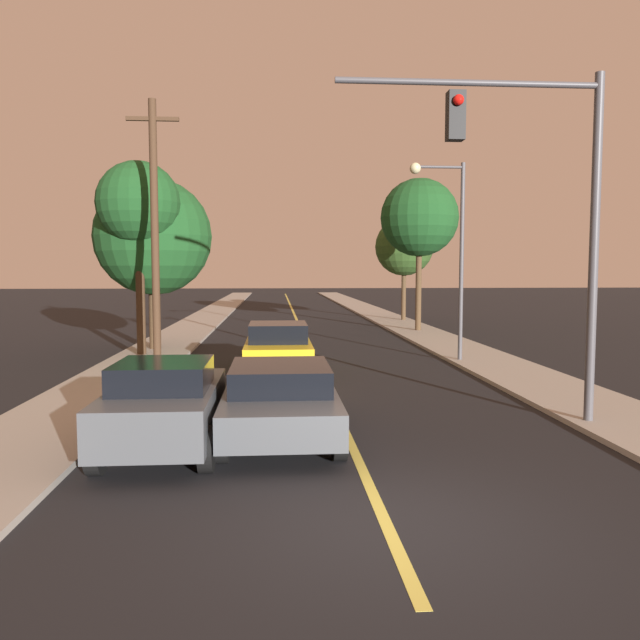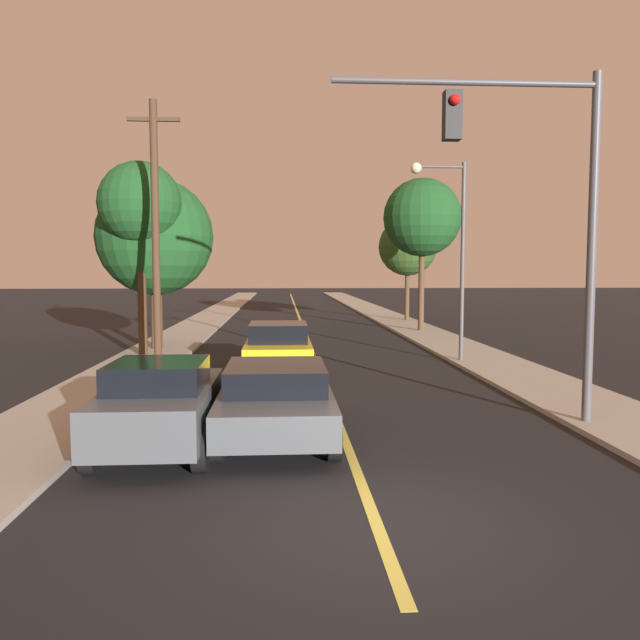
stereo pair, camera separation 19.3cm
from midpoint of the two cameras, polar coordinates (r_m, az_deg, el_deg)
ground_plane at (r=8.00m, az=5.85°, el=-18.00°), size 200.00×200.00×0.00m
road_surface at (r=43.42m, az=-1.89°, el=0.52°), size 8.87×80.00×0.01m
sidewalk_left at (r=43.62m, az=-9.38°, el=0.55°), size 2.50×80.00×0.12m
sidewalk_right at (r=43.94m, az=5.54°, el=0.62°), size 2.50×80.00×0.12m
car_near_lane_front at (r=11.47m, az=-3.55°, el=-7.10°), size 2.10×4.67×1.39m
car_near_lane_second at (r=18.96m, az=-3.55°, el=-2.39°), size 2.06×4.52×1.49m
car_outer_lane_front at (r=10.95m, az=-13.91°, el=-7.44°), size 1.86×3.85×1.56m
traffic_signal_mast at (r=12.79m, az=19.56°, el=11.38°), size 5.13×0.42×6.69m
streetlamp_right at (r=20.92m, az=12.01°, el=7.85°), size 1.83×0.36×6.43m
utility_pole_left at (r=20.18m, az=-14.54°, el=8.10°), size 1.60×0.24×8.16m
tree_left_near at (r=22.89m, az=-15.90°, el=10.11°), size 2.89×2.89×6.73m
tree_left_far at (r=24.30m, az=-14.63°, el=7.33°), size 4.35×4.35×6.38m
tree_right_near at (r=37.56m, az=8.16°, el=6.64°), size 3.45×3.45×6.08m
tree_right_far at (r=31.19m, az=9.50°, el=9.20°), size 3.81×3.81×7.43m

